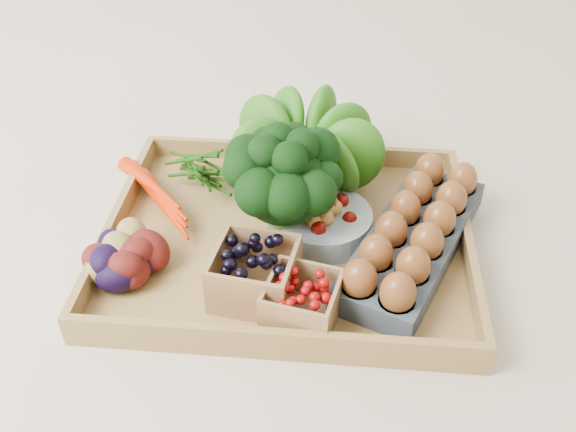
# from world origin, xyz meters

# --- Properties ---
(ground) EXTENTS (4.00, 4.00, 0.00)m
(ground) POSITION_xyz_m (0.00, 0.00, 0.00)
(ground) COLOR beige
(ground) RESTS_ON ground
(tray) EXTENTS (0.55, 0.45, 0.01)m
(tray) POSITION_xyz_m (0.00, 0.00, 0.01)
(tray) COLOR olive
(tray) RESTS_ON ground
(carrots) EXTENTS (0.18, 0.13, 0.04)m
(carrots) POSITION_xyz_m (-0.22, 0.07, 0.04)
(carrots) COLOR red
(carrots) RESTS_ON tray
(lettuce) EXTENTS (0.17, 0.17, 0.17)m
(lettuce) POSITION_xyz_m (0.01, 0.15, 0.10)
(lettuce) COLOR #16450A
(lettuce) RESTS_ON tray
(broccoli) EXTENTS (0.18, 0.18, 0.14)m
(broccoli) POSITION_xyz_m (-0.01, -0.00, 0.08)
(broccoli) COLOR black
(broccoli) RESTS_ON tray
(cherry_bowl) EXTENTS (0.15, 0.15, 0.04)m
(cherry_bowl) POSITION_xyz_m (0.05, 0.02, 0.03)
(cherry_bowl) COLOR #8C9EA5
(cherry_bowl) RESTS_ON tray
(egg_carton) EXTENTS (0.24, 0.36, 0.04)m
(egg_carton) POSITION_xyz_m (0.19, -0.02, 0.03)
(egg_carton) COLOR #384047
(egg_carton) RESTS_ON tray
(potatoes) EXTENTS (0.14, 0.14, 0.08)m
(potatoes) POSITION_xyz_m (-0.23, -0.10, 0.06)
(potatoes) COLOR #410D0A
(potatoes) RESTS_ON tray
(punnet_blackberry) EXTENTS (0.12, 0.12, 0.08)m
(punnet_blackberry) POSITION_xyz_m (-0.03, -0.12, 0.05)
(punnet_blackberry) COLOR black
(punnet_blackberry) RESTS_ON tray
(punnet_raspberry) EXTENTS (0.11, 0.11, 0.06)m
(punnet_raspberry) POSITION_xyz_m (0.03, -0.16, 0.05)
(punnet_raspberry) COLOR #7F0505
(punnet_raspberry) RESTS_ON tray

